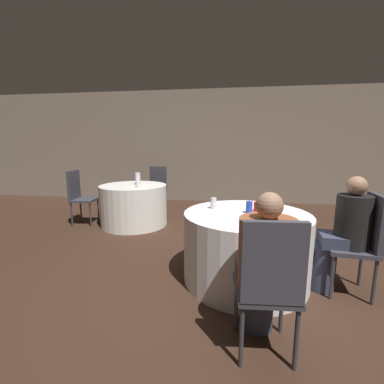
# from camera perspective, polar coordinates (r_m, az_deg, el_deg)

# --- Properties ---
(ground_plane) EXTENTS (16.00, 16.00, 0.00)m
(ground_plane) POSITION_cam_1_polar(r_m,az_deg,el_deg) (2.92, 8.97, -18.79)
(ground_plane) COLOR #382319
(wall_back) EXTENTS (16.00, 0.06, 2.80)m
(wall_back) POSITION_cam_1_polar(r_m,az_deg,el_deg) (6.61, 8.88, 9.91)
(wall_back) COLOR gray
(wall_back) RESTS_ON ground_plane
(table_near) EXTENTS (1.30, 1.30, 0.73)m
(table_near) POSITION_cam_1_polar(r_m,az_deg,el_deg) (2.83, 11.81, -11.77)
(table_near) COLOR white
(table_near) RESTS_ON ground_plane
(table_far) EXTENTS (1.18, 1.18, 0.73)m
(table_far) POSITION_cam_1_polar(r_m,az_deg,el_deg) (4.75, -12.79, -2.84)
(table_far) COLOR white
(table_far) RESTS_ON ground_plane
(chair_near_south) EXTENTS (0.43, 0.43, 0.98)m
(chair_near_south) POSITION_cam_1_polar(r_m,az_deg,el_deg) (1.78, 16.78, -17.99)
(chair_near_south) COLOR #383842
(chair_near_south) RESTS_ON ground_plane
(chair_near_east) EXTENTS (0.45, 0.45, 0.98)m
(chair_near_east) POSITION_cam_1_polar(r_m,az_deg,el_deg) (2.90, 33.74, -8.16)
(chair_near_east) COLOR #383842
(chair_near_east) RESTS_ON ground_plane
(chair_far_north) EXTENTS (0.45, 0.46, 0.98)m
(chair_far_north) POSITION_cam_1_polar(r_m,az_deg,el_deg) (5.60, -7.85, 1.50)
(chair_far_north) COLOR #383842
(chair_far_north) RESTS_ON ground_plane
(chair_far_west) EXTENTS (0.44, 0.43, 0.98)m
(chair_far_west) POSITION_cam_1_polar(r_m,az_deg,el_deg) (5.08, -23.88, -0.14)
(chair_far_west) COLOR #383842
(chair_far_west) RESTS_ON ground_plane
(person_floral_shirt) EXTENTS (0.39, 0.53, 1.12)m
(person_floral_shirt) POSITION_cam_1_polar(r_m,az_deg,el_deg) (1.92, 15.70, -15.54)
(person_floral_shirt) COLOR #33384C
(person_floral_shirt) RESTS_ON ground_plane
(person_black_shirt) EXTENTS (0.49, 0.33, 1.14)m
(person_black_shirt) POSITION_cam_1_polar(r_m,az_deg,el_deg) (2.86, 30.25, -8.44)
(person_black_shirt) COLOR #33384C
(person_black_shirt) RESTS_ON ground_plane
(pizza_plate_near) EXTENTS (0.26, 0.26, 0.02)m
(pizza_plate_near) POSITION_cam_1_polar(r_m,az_deg,el_deg) (2.45, 12.46, -6.02)
(pizza_plate_near) COLOR white
(pizza_plate_near) RESTS_ON table_near
(soda_can_blue) EXTENTS (0.07, 0.07, 0.12)m
(soda_can_blue) POSITION_cam_1_polar(r_m,az_deg,el_deg) (2.70, 12.58, -3.36)
(soda_can_blue) COLOR #1E38A5
(soda_can_blue) RESTS_ON table_near
(soda_can_silver) EXTENTS (0.07, 0.07, 0.12)m
(soda_can_silver) POSITION_cam_1_polar(r_m,az_deg,el_deg) (2.84, 4.77, -2.50)
(soda_can_silver) COLOR silver
(soda_can_silver) RESTS_ON table_near
(cup_near) EXTENTS (0.08, 0.08, 0.10)m
(cup_near) POSITION_cam_1_polar(r_m,az_deg,el_deg) (2.79, 14.35, -3.19)
(cup_near) COLOR red
(cup_near) RESTS_ON table_near
(bottle_far) EXTENTS (0.09, 0.09, 0.22)m
(bottle_far) POSITION_cam_1_polar(r_m,az_deg,el_deg) (4.71, -11.97, 2.92)
(bottle_far) COLOR silver
(bottle_far) RESTS_ON table_far
(cup_far) EXTENTS (0.08, 0.08, 0.10)m
(cup_far) POSITION_cam_1_polar(r_m,az_deg,el_deg) (4.35, -11.87, 1.60)
(cup_far) COLOR white
(cup_far) RESTS_ON table_far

